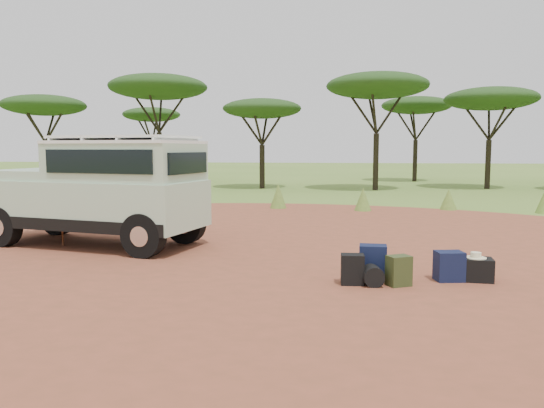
# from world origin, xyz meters

# --- Properties ---
(ground) EXTENTS (140.00, 140.00, 0.00)m
(ground) POSITION_xyz_m (0.00, 0.00, 0.00)
(ground) COLOR #5A802D
(ground) RESTS_ON ground
(dirt_clearing) EXTENTS (23.00, 23.00, 0.01)m
(dirt_clearing) POSITION_xyz_m (0.00, 0.00, 0.00)
(dirt_clearing) COLOR brown
(dirt_clearing) RESTS_ON ground
(grass_fringe) EXTENTS (36.60, 1.60, 0.90)m
(grass_fringe) POSITION_xyz_m (0.12, 8.67, 0.40)
(grass_fringe) COLOR #5A802D
(grass_fringe) RESTS_ON ground
(acacia_treeline) EXTENTS (46.70, 13.20, 6.26)m
(acacia_treeline) POSITION_xyz_m (0.75, 19.81, 4.87)
(acacia_treeline) COLOR black
(acacia_treeline) RESTS_ON ground
(safari_vehicle) EXTENTS (5.25, 2.95, 2.42)m
(safari_vehicle) POSITION_xyz_m (-3.03, 0.99, 1.17)
(safari_vehicle) COLOR #ADCBAD
(safari_vehicle) RESTS_ON ground
(walking_staff) EXTENTS (0.29, 0.54, 1.49)m
(walking_staff) POSITION_xyz_m (-3.73, 0.55, 0.74)
(walking_staff) COLOR #632C17
(walking_staff) RESTS_ON ground
(backpack_black) EXTENTS (0.37, 0.28, 0.49)m
(backpack_black) POSITION_xyz_m (2.44, -1.76, 0.24)
(backpack_black) COLOR black
(backpack_black) RESTS_ON ground
(backpack_navy) EXTENTS (0.45, 0.33, 0.58)m
(backpack_navy) POSITION_xyz_m (2.78, -1.38, 0.29)
(backpack_navy) COLOR #12173B
(backpack_navy) RESTS_ON ground
(backpack_olive) EXTENTS (0.43, 0.39, 0.48)m
(backpack_olive) POSITION_xyz_m (3.16, -1.75, 0.24)
(backpack_olive) COLOR #3C4620
(backpack_olive) RESTS_ON ground
(duffel_navy) EXTENTS (0.49, 0.40, 0.49)m
(duffel_navy) POSITION_xyz_m (4.01, -1.32, 0.24)
(duffel_navy) COLOR #12173B
(duffel_navy) RESTS_ON ground
(hard_case) EXTENTS (0.57, 0.42, 0.38)m
(hard_case) POSITION_xyz_m (4.43, -1.26, 0.19)
(hard_case) COLOR black
(hard_case) RESTS_ON ground
(stuff_sack) EXTENTS (0.37, 0.37, 0.32)m
(stuff_sack) POSITION_xyz_m (2.76, -1.79, 0.16)
(stuff_sack) COLOR black
(stuff_sack) RESTS_ON ground
(safari_hat) EXTENTS (0.33, 0.33, 0.10)m
(safari_hat) POSITION_xyz_m (4.43, -1.26, 0.42)
(safari_hat) COLOR beige
(safari_hat) RESTS_ON hard_case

